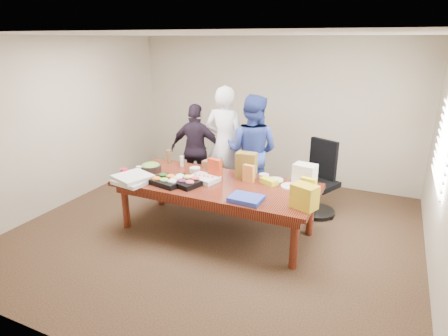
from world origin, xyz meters
The scene contains 38 objects.
floor centered at (0.00, 0.00, -0.01)m, with size 5.50×5.00×0.02m, color #47301E.
ceiling centered at (0.00, 0.00, 2.71)m, with size 5.50×5.00×0.02m, color white.
wall_back centered at (0.00, 2.50, 1.35)m, with size 5.50×0.04×2.70m, color beige.
wall_front centered at (0.00, -2.50, 1.35)m, with size 5.50×0.04×2.70m, color beige.
wall_left centered at (-2.75, 0.00, 1.35)m, with size 0.04×5.00×2.70m, color beige.
window_panel centered at (2.72, 0.60, 1.50)m, with size 0.03×1.40×1.10m, color white.
window_blinds centered at (2.68, 0.60, 1.50)m, with size 0.04×1.36×1.00m, color beige.
conference_table centered at (0.00, 0.00, 0.38)m, with size 2.80×1.20×0.75m, color #4C1C0F.
office_chair centered at (1.21, 1.16, 0.56)m, with size 0.57×0.57×1.12m, color black.
person_center centered at (-0.40, 1.19, 0.97)m, with size 0.71×0.46×1.94m, color white.
person_right centered at (0.10, 1.12, 0.92)m, with size 0.89×0.69×1.83m, color #30449B.
person_left centered at (-0.93, 1.14, 0.80)m, with size 0.94×0.39×1.61m, color black.
veggie_tray centered at (-0.59, -0.31, 0.78)m, with size 0.45×0.35×0.07m, color black.
fruit_tray centered at (-0.36, -0.23, 0.78)m, with size 0.45×0.35×0.07m, color black.
sheet_cake centered at (-0.18, -0.01, 0.78)m, with size 0.39×0.29×0.07m, color silver.
salad_bowl centered at (-1.10, 0.02, 0.80)m, with size 0.31×0.31×0.10m, color black.
chip_bag_blue centered at (0.61, -0.40, 0.78)m, with size 0.40×0.30×0.06m, color #3043B3.
chip_bag_red centered at (-0.08, 0.12, 0.90)m, with size 0.21×0.08×0.30m, color #B23215.
chip_bag_yellow centered at (1.29, -0.04, 0.89)m, with size 0.19×0.08×0.29m, color yellow.
chip_bag_orange centered at (0.40, 0.21, 0.88)m, with size 0.16×0.07×0.25m, color orange.
mayo_jar centered at (-0.22, 0.28, 0.82)m, with size 0.09×0.09×0.14m, color white.
mustard_bottle centered at (0.17, 0.35, 0.84)m, with size 0.06×0.06×0.18m, color #E6DD05.
dressing_bottle centered at (-1.08, 0.48, 0.86)m, with size 0.07×0.07×0.21m, color brown.
ranch_bottle centered at (-0.79, 0.41, 0.83)m, with size 0.06×0.06×0.17m, color silver.
banana_bunch centered at (0.68, 0.26, 0.79)m, with size 0.23×0.13×0.08m, color #ECF72F.
bread_loaf centered at (-0.34, 0.52, 0.80)m, with size 0.27×0.12×0.11m, color brown.
kraft_bag centered at (0.31, 0.36, 0.94)m, with size 0.29×0.17×0.38m, color brown.
red_cup centered at (-1.30, -0.36, 0.82)m, with size 0.10×0.10×0.13m, color #BA1532.
clear_cup_a centered at (-1.23, -0.12, 0.80)m, with size 0.07×0.07×0.10m, color white.
clear_cup_b centered at (-1.20, -0.12, 0.80)m, with size 0.07×0.07×0.10m, color white.
pizza_box_lower centered at (-1.05, -0.47, 0.78)m, with size 0.45×0.45×0.05m, color silver.
pizza_box_upper centered at (-1.06, -0.46, 0.83)m, with size 0.45×0.45×0.05m, color silver.
plate_a centered at (0.98, 0.29, 0.76)m, with size 0.27×0.27×0.02m, color white.
plate_b centered at (0.72, 0.42, 0.76)m, with size 0.24×0.24×0.01m, color white.
dip_bowl_a centered at (0.55, 0.46, 0.78)m, with size 0.14×0.14×0.06m, color white.
dip_bowl_b centered at (-0.49, 0.28, 0.78)m, with size 0.16×0.16×0.06m, color silver.
grocery_bag_white centered at (1.14, 0.39, 0.91)m, with size 0.29×0.21×0.31m, color white.
grocery_bag_yellow centered at (1.30, -0.30, 0.90)m, with size 0.29×0.20×0.29m, color gold.
Camera 1 is at (2.13, -4.38, 2.66)m, focal length 30.10 mm.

